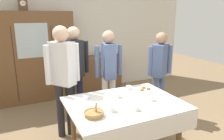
{
  "coord_description": "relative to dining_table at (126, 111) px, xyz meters",
  "views": [
    {
      "loc": [
        -1.26,
        -2.52,
        1.92
      ],
      "look_at": [
        0.0,
        0.2,
        1.12
      ],
      "focal_mm": 34.2,
      "sensor_mm": 36.0,
      "label": 1
    }
  ],
  "objects": [
    {
      "name": "person_beside_shelf",
      "position": [
        0.22,
        1.04,
        0.33
      ],
      "size": [
        0.52,
        0.39,
        1.64
      ],
      "color": "silver",
      "rests_on": "ground"
    },
    {
      "name": "back_wall",
      "position": [
        0.0,
        2.88,
        0.68
      ],
      "size": [
        6.4,
        0.1,
        2.7
      ],
      "primitive_type": "cube",
      "color": "silver",
      "rests_on": "ground"
    },
    {
      "name": "tea_cup_center",
      "position": [
        -0.01,
        0.23,
        0.13
      ],
      "size": [
        0.13,
        0.13,
        0.06
      ],
      "color": "white",
      "rests_on": "dining_table"
    },
    {
      "name": "person_behind_table_right",
      "position": [
        1.16,
        0.83,
        0.3
      ],
      "size": [
        0.52,
        0.37,
        1.59
      ],
      "color": "slate",
      "rests_on": "ground"
    },
    {
      "name": "spoon_center",
      "position": [
        -0.22,
        0.19,
        0.11
      ],
      "size": [
        0.12,
        0.02,
        0.01
      ],
      "color": "silver",
      "rests_on": "dining_table"
    },
    {
      "name": "bread_basket",
      "position": [
        -0.51,
        -0.16,
        0.14
      ],
      "size": [
        0.24,
        0.24,
        0.16
      ],
      "color": "#9E7542",
      "rests_on": "dining_table"
    },
    {
      "name": "spoon_near_right",
      "position": [
        0.21,
        0.03,
        0.11
      ],
      "size": [
        0.12,
        0.02,
        0.01
      ],
      "color": "silver",
      "rests_on": "dining_table"
    },
    {
      "name": "wall_cabinet",
      "position": [
        -0.9,
        2.59,
        0.32
      ],
      "size": [
        1.74,
        0.46,
        1.97
      ],
      "color": "brown",
      "rests_on": "ground"
    },
    {
      "name": "person_by_cabinet",
      "position": [
        -0.63,
        0.84,
        0.41
      ],
      "size": [
        0.52,
        0.41,
        1.75
      ],
      "color": "#232328",
      "rests_on": "ground"
    },
    {
      "name": "tea_cup_front_edge",
      "position": [
        -0.27,
        -0.16,
        0.13
      ],
      "size": [
        0.13,
        0.13,
        0.06
      ],
      "color": "silver",
      "rests_on": "dining_table"
    },
    {
      "name": "tea_cup_far_left",
      "position": [
        0.36,
        -0.07,
        0.13
      ],
      "size": [
        0.13,
        0.13,
        0.06
      ],
      "color": "white",
      "rests_on": "dining_table"
    },
    {
      "name": "spoon_mid_right",
      "position": [
        -0.01,
        0.06,
        0.11
      ],
      "size": [
        0.12,
        0.02,
        0.01
      ],
      "color": "silver",
      "rests_on": "dining_table"
    },
    {
      "name": "bookshelf_low",
      "position": [
        0.67,
        2.64,
        -0.23
      ],
      "size": [
        1.1,
        0.35,
        0.88
      ],
      "color": "brown",
      "rests_on": "ground"
    },
    {
      "name": "pastry_plate",
      "position": [
        0.5,
        0.31,
        0.12
      ],
      "size": [
        0.28,
        0.28,
        0.05
      ],
      "color": "white",
      "rests_on": "dining_table"
    },
    {
      "name": "tea_cup_near_left",
      "position": [
        0.29,
        0.44,
        0.13
      ],
      "size": [
        0.13,
        0.13,
        0.06
      ],
      "color": "white",
      "rests_on": "dining_table"
    },
    {
      "name": "book_stack",
      "position": [
        0.67,
        2.64,
        0.25
      ],
      "size": [
        0.16,
        0.23,
        0.08
      ],
      "color": "#B29333",
      "rests_on": "bookshelf_low"
    },
    {
      "name": "tea_cup_mid_left",
      "position": [
        -0.43,
        0.34,
        0.13
      ],
      "size": [
        0.13,
        0.13,
        0.06
      ],
      "color": "white",
      "rests_on": "dining_table"
    },
    {
      "name": "mantel_clock",
      "position": [
        -1.0,
        2.59,
        1.42
      ],
      "size": [
        0.18,
        0.11,
        0.24
      ],
      "color": "brown",
      "rests_on": "wall_cabinet"
    },
    {
      "name": "dining_table",
      "position": [
        0.0,
        0.0,
        0.0
      ],
      "size": [
        1.5,
        1.11,
        0.77
      ],
      "color": "brown",
      "rests_on": "ground"
    },
    {
      "name": "tea_cup_back_edge",
      "position": [
        0.01,
        -0.25,
        0.13
      ],
      "size": [
        0.13,
        0.13,
        0.06
      ],
      "color": "silver",
      "rests_on": "dining_table"
    },
    {
      "name": "person_behind_table_left",
      "position": [
        -0.32,
        1.33,
        0.38
      ],
      "size": [
        0.52,
        0.4,
        1.7
      ],
      "color": "#191E38",
      "rests_on": "ground"
    }
  ]
}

